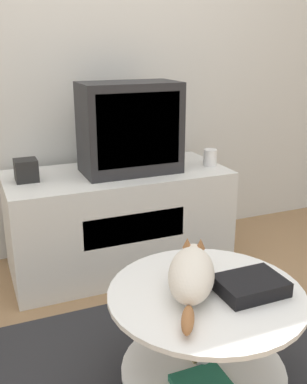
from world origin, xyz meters
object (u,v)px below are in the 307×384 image
(speaker, at_px, (26,170))
(cat, at_px, (192,273))
(dvd_box, at_px, (250,286))
(tv, at_px, (130,128))

(speaker, bearing_deg, cat, -70.04)
(speaker, xyz_separation_m, dvd_box, (0.58, -1.19, -0.17))
(speaker, distance_m, cat, 1.18)
(cat, bearing_deg, dvd_box, -86.47)
(speaker, bearing_deg, dvd_box, -63.93)
(tv, bearing_deg, speaker, 175.90)
(tv, distance_m, speaker, 0.59)
(tv, xyz_separation_m, dvd_box, (0.02, -1.15, -0.36))
(speaker, height_order, dvd_box, speaker)
(dvd_box, bearing_deg, cat, 153.53)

